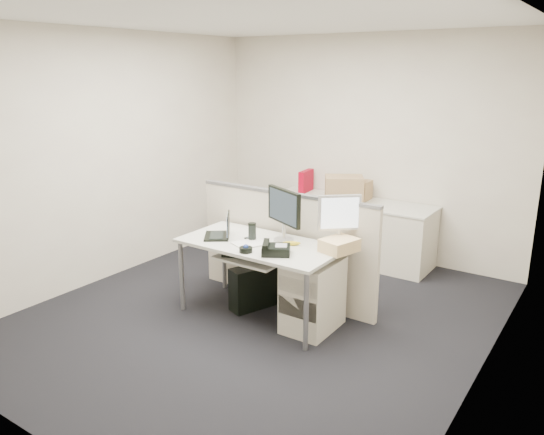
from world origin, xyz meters
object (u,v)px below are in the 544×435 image
Objects in this scene: desk at (260,249)px; monitor_main at (284,215)px; desk_phone at (276,250)px; laptop at (216,226)px.

desk is 0.39m from monitor_main.
monitor_main is at bearing 82.54° from desk_phone.
laptop is (-0.59, -0.27, -0.13)m from monitor_main.
monitor_main is 2.04× the size of desk_phone.
desk is 3.02× the size of monitor_main.
desk_phone is (0.74, -0.09, -0.08)m from laptop.
monitor_main is at bearing 77.93° from laptop.
desk is at bearing -105.01° from monitor_main.
laptop is 1.25× the size of desk_phone.
desk_phone is (0.15, -0.35, -0.21)m from monitor_main.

